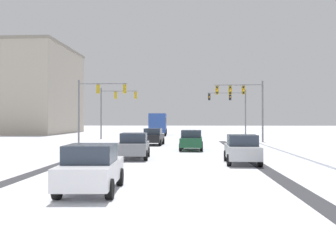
{
  "coord_description": "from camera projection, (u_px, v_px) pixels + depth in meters",
  "views": [
    {
      "loc": [
        1.69,
        -7.27,
        2.45
      ],
      "look_at": [
        0.0,
        24.67,
        2.8
      ],
      "focal_mm": 41.16,
      "sensor_mm": 36.0,
      "label": 1
    }
  ],
  "objects": [
    {
      "name": "car_white_fifth",
      "position": [
        91.0,
        168.0,
        13.04
      ],
      "size": [
        2.0,
        4.19,
        1.62
      ],
      "color": "silver",
      "rests_on": "ground"
    },
    {
      "name": "wheel_track_left_lane",
      "position": [
        80.0,
        157.0,
        25.21
      ],
      "size": [
        0.73,
        38.77,
        0.01
      ],
      "primitive_type": "cube",
      "color": "#38383D",
      "rests_on": "ground"
    },
    {
      "name": "office_building_far_left_block",
      "position": [
        14.0,
        90.0,
        69.15
      ],
      "size": [
        20.17,
        20.42,
        15.39
      ],
      "color": "#A89E8E",
      "rests_on": "ground"
    },
    {
      "name": "car_dark_green_second",
      "position": [
        191.0,
        140.0,
        30.84
      ],
      "size": [
        1.95,
        4.16,
        1.62
      ],
      "color": "#194C2D",
      "rests_on": "ground"
    },
    {
      "name": "bus_oncoming",
      "position": [
        158.0,
        123.0,
        61.41
      ],
      "size": [
        3.02,
        11.1,
        3.38
      ],
      "color": "#284793",
      "rests_on": "ground"
    },
    {
      "name": "car_silver_fourth",
      "position": [
        242.0,
        149.0,
        21.4
      ],
      "size": [
        1.93,
        4.15,
        1.62
      ],
      "color": "#B7BABF",
      "rests_on": "ground"
    },
    {
      "name": "traffic_signal_far_left",
      "position": [
        114.0,
        103.0,
        48.97
      ],
      "size": [
        4.77,
        0.42,
        6.5
      ],
      "color": "slate",
      "rests_on": "ground"
    },
    {
      "name": "traffic_signal_near_right",
      "position": [
        243.0,
        98.0,
        40.19
      ],
      "size": [
        5.06,
        0.42,
        6.5
      ],
      "color": "slate",
      "rests_on": "ground"
    },
    {
      "name": "traffic_signal_far_right",
      "position": [
        232.0,
        104.0,
        52.2
      ],
      "size": [
        5.24,
        0.49,
        6.5
      ],
      "color": "slate",
      "rests_on": "ground"
    },
    {
      "name": "wheel_track_right_lane",
      "position": [
        248.0,
        158.0,
        24.63
      ],
      "size": [
        0.76,
        38.77,
        0.01
      ],
      "primitive_type": "cube",
      "color": "#38383D",
      "rests_on": "ground"
    },
    {
      "name": "car_black_lead",
      "position": [
        153.0,
        137.0,
        37.11
      ],
      "size": [
        1.98,
        4.17,
        1.62
      ],
      "color": "black",
      "rests_on": "ground"
    },
    {
      "name": "traffic_signal_near_left",
      "position": [
        95.0,
        99.0,
        38.98
      ],
      "size": [
        5.05,
        0.41,
        6.5
      ],
      "color": "slate",
      "rests_on": "ground"
    },
    {
      "name": "car_grey_third",
      "position": [
        134.0,
        146.0,
        24.17
      ],
      "size": [
        2.0,
        4.18,
        1.62
      ],
      "color": "slate",
      "rests_on": "ground"
    }
  ]
}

